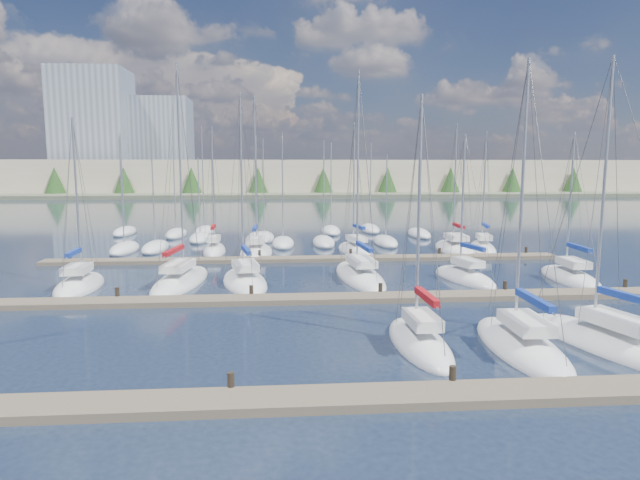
{
  "coord_description": "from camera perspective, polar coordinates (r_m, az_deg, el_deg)",
  "views": [
    {
      "loc": [
        -2.23,
        -15.26,
        8.02
      ],
      "look_at": [
        0.0,
        14.0,
        4.0
      ],
      "focal_mm": 30.0,
      "sensor_mm": 36.0,
      "label": 1
    }
  ],
  "objects": [
    {
      "name": "ground",
      "position": [
        75.72,
        -2.64,
        1.71
      ],
      "size": [
        400.0,
        400.0,
        0.0
      ],
      "primitive_type": "plane",
      "color": "#1F2B3F",
      "rests_on": "ground"
    },
    {
      "name": "dock_near",
      "position": [
        19.12,
        2.84,
        -16.51
      ],
      "size": [
        44.0,
        1.93,
        1.1
      ],
      "color": "#6B5E4C",
      "rests_on": "ground"
    },
    {
      "name": "dock_mid",
      "position": [
        32.33,
        -0.27,
        -6.29
      ],
      "size": [
        44.0,
        1.93,
        1.1
      ],
      "color": "#6B5E4C",
      "rests_on": "ground"
    },
    {
      "name": "dock_far",
      "position": [
        46.01,
        -1.51,
        -2.05
      ],
      "size": [
        44.0,
        1.93,
        1.1
      ],
      "color": "#6B5E4C",
      "rests_on": "ground"
    },
    {
      "name": "sailboat_n",
      "position": [
        51.52,
        -11.2,
        -1.08
      ],
      "size": [
        2.37,
        6.87,
        12.51
      ],
      "rotation": [
        0.0,
        0.0,
        0.05
      ],
      "color": "white",
      "rests_on": "ground"
    },
    {
      "name": "sailboat_p",
      "position": [
        50.86,
        3.79,
        -1.08
      ],
      "size": [
        3.72,
        7.84,
        12.9
      ],
      "rotation": [
        0.0,
        0.0,
        0.17
      ],
      "color": "white",
      "rests_on": "ground"
    },
    {
      "name": "sailboat_q",
      "position": [
        53.5,
        14.17,
        -0.88
      ],
      "size": [
        3.83,
        9.22,
        12.94
      ],
      "rotation": [
        0.0,
        0.0,
        -0.07
      ],
      "color": "white",
      "rests_on": "ground"
    },
    {
      "name": "sailboat_h",
      "position": [
        39.26,
        -24.27,
        -4.42
      ],
      "size": [
        3.14,
        7.16,
        11.99
      ],
      "rotation": [
        0.0,
        0.0,
        0.07
      ],
      "color": "white",
      "rests_on": "ground"
    },
    {
      "name": "sailboat_e",
      "position": [
        25.65,
        20.63,
        -10.51
      ],
      "size": [
        2.99,
        8.49,
        13.36
      ],
      "rotation": [
        0.0,
        0.0,
        -0.03
      ],
      "color": "white",
      "rests_on": "ground"
    },
    {
      "name": "sailboat_l",
      "position": [
        39.65,
        15.15,
        -3.88
      ],
      "size": [
        3.82,
        7.44,
        11.06
      ],
      "rotation": [
        0.0,
        0.0,
        0.22
      ],
      "color": "white",
      "rests_on": "ground"
    },
    {
      "name": "sailboat_d",
      "position": [
        24.86,
        10.56,
        -10.7
      ],
      "size": [
        2.42,
        7.17,
        11.9
      ],
      "rotation": [
        0.0,
        0.0,
        0.03
      ],
      "color": "white",
      "rests_on": "ground"
    },
    {
      "name": "sailboat_o",
      "position": [
        50.16,
        -6.82,
        -1.24
      ],
      "size": [
        3.17,
        8.23,
        15.19
      ],
      "rotation": [
        0.0,
        0.0,
        -0.02
      ],
      "color": "white",
      "rests_on": "ground"
    },
    {
      "name": "sailboat_i",
      "position": [
        38.32,
        -14.64,
        -4.25
      ],
      "size": [
        3.94,
        10.05,
        15.72
      ],
      "rotation": [
        0.0,
        0.0,
        -0.12
      ],
      "color": "white",
      "rests_on": "ground"
    },
    {
      "name": "sailboat_r",
      "position": [
        54.27,
        16.98,
        -0.84
      ],
      "size": [
        3.46,
        7.56,
        12.18
      ],
      "rotation": [
        0.0,
        0.0,
        -0.19
      ],
      "color": "white",
      "rests_on": "ground"
    },
    {
      "name": "sailboat_k",
      "position": [
        38.97,
        4.24,
        -3.82
      ],
      "size": [
        3.63,
        10.66,
        15.57
      ],
      "rotation": [
        0.0,
        0.0,
        0.08
      ],
      "color": "white",
      "rests_on": "ground"
    },
    {
      "name": "sailboat_m",
      "position": [
        42.1,
        25.1,
        -3.68
      ],
      "size": [
        2.95,
        8.06,
        11.21
      ],
      "rotation": [
        0.0,
        0.0,
        -0.06
      ],
      "color": "white",
      "rests_on": "ground"
    },
    {
      "name": "sailboat_f",
      "position": [
        27.6,
        28.31,
        -9.67
      ],
      "size": [
        4.9,
        9.94,
        13.55
      ],
      "rotation": [
        0.0,
        0.0,
        0.24
      ],
      "color": "white",
      "rests_on": "ground"
    },
    {
      "name": "sailboat_j",
      "position": [
        37.42,
        -8.02,
        -4.37
      ],
      "size": [
        4.35,
        8.58,
        13.74
      ],
      "rotation": [
        0.0,
        0.0,
        0.19
      ],
      "color": "white",
      "rests_on": "ground"
    },
    {
      "name": "distant_boats",
      "position": [
        59.57,
        -6.35,
        0.3
      ],
      "size": [
        36.93,
        20.75,
        13.3
      ],
      "color": "#9EA0A5",
      "rests_on": "ground"
    },
    {
      "name": "shoreline",
      "position": [
        165.41,
        -8.26,
        7.52
      ],
      "size": [
        400.0,
        60.0,
        38.0
      ],
      "color": "#666B51",
      "rests_on": "ground"
    }
  ]
}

